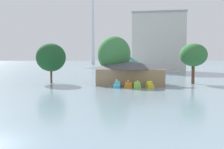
% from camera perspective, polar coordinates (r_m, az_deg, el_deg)
% --- Properties ---
extents(pedal_boat_cyan, '(1.37, 2.81, 1.83)m').
position_cam_1_polar(pedal_boat_cyan, '(51.90, 1.28, -2.52)').
color(pedal_boat_cyan, '#4CB7CC').
rests_on(pedal_boat_cyan, ground).
extents(pedal_boat_orange, '(1.67, 2.45, 1.70)m').
position_cam_1_polar(pedal_boat_orange, '(52.51, 3.91, -2.52)').
color(pedal_boat_orange, orange).
rests_on(pedal_boat_orange, ground).
extents(pedal_boat_lime, '(1.70, 2.83, 1.78)m').
position_cam_1_polar(pedal_boat_lime, '(50.77, 6.00, -2.66)').
color(pedal_boat_lime, '#8CCC3F').
rests_on(pedal_boat_lime, ground).
extents(pedal_boat_yellow, '(1.84, 2.51, 1.57)m').
position_cam_1_polar(pedal_boat_yellow, '(52.32, 8.91, -2.48)').
color(pedal_boat_yellow, yellow).
rests_on(pedal_boat_yellow, ground).
extents(boathouse, '(16.92, 8.25, 5.51)m').
position_cam_1_polar(boathouse, '(57.38, 4.53, 0.43)').
color(boathouse, '#9E7F5B').
rests_on(boathouse, ground).
extents(green_roof_pavilion, '(10.91, 10.91, 7.80)m').
position_cam_1_polar(green_roof_pavilion, '(70.39, 3.95, 2.04)').
color(green_roof_pavilion, '#993328').
rests_on(green_roof_pavilion, ground).
extents(shoreline_tree_tall_left, '(7.42, 7.42, 10.14)m').
position_cam_1_polar(shoreline_tree_tall_left, '(62.89, -14.25, 3.95)').
color(shoreline_tree_tall_left, brown).
rests_on(shoreline_tree_tall_left, ground).
extents(shoreline_tree_mid, '(8.39, 8.39, 11.96)m').
position_cam_1_polar(shoreline_tree_mid, '(61.31, 0.50, 4.79)').
color(shoreline_tree_mid, brown).
rests_on(shoreline_tree_mid, ground).
extents(shoreline_tree_right, '(6.71, 6.71, 10.01)m').
position_cam_1_polar(shoreline_tree_right, '(63.10, 18.73, 4.37)').
color(shoreline_tree_right, brown).
rests_on(shoreline_tree_right, ground).
extents(background_building_block, '(25.71, 17.47, 28.81)m').
position_cam_1_polar(background_building_block, '(124.39, 10.88, 7.40)').
color(background_building_block, beige).
rests_on(background_building_block, ground).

